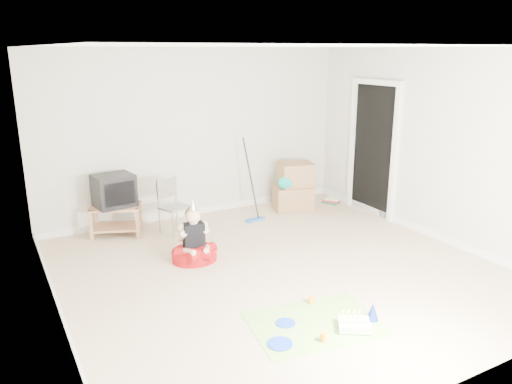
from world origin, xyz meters
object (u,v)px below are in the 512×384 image
tv_stand (116,217)px  crt_tv (114,190)px  cardboard_boxes (294,187)px  birthday_cake (354,325)px  seated_woman (194,247)px  folding_chair (174,207)px

tv_stand → crt_tv: (0.00, 0.00, 0.40)m
crt_tv → cardboard_boxes: size_ratio=0.67×
cardboard_boxes → birthday_cake: 3.75m
tv_stand → crt_tv: crt_tv is taller
seated_woman → birthday_cake: seated_woman is taller
folding_chair → birthday_cake: size_ratio=2.11×
crt_tv → seated_woman: size_ratio=0.64×
seated_woman → tv_stand: bearing=114.1°
tv_stand → cardboard_boxes: bearing=-4.7°
crt_tv → cardboard_boxes: 2.89m
crt_tv → seated_woman: bearing=-73.9°
tv_stand → cardboard_boxes: size_ratio=1.03×
folding_chair → seated_woman: size_ratio=0.98×
cardboard_boxes → seated_woman: seated_woman is taller
tv_stand → folding_chair: folding_chair is taller
birthday_cake → tv_stand: bearing=110.2°
seated_woman → birthday_cake: bearing=-72.4°
tv_stand → crt_tv: 0.40m
crt_tv → cardboard_boxes: bearing=-12.7°
tv_stand → birthday_cake: 3.89m
folding_chair → cardboard_boxes: bearing=2.7°
birthday_cake → cardboard_boxes: bearing=65.8°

